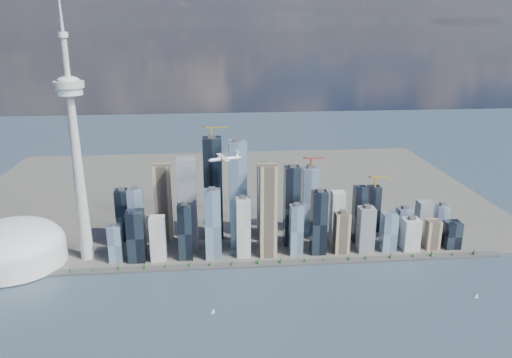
{
  "coord_description": "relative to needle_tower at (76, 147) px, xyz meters",
  "views": [
    {
      "loc": [
        -42.01,
        -644.03,
        465.51
      ],
      "look_at": [
        41.99,
        260.0,
        178.21
      ],
      "focal_mm": 35.0,
      "sensor_mm": 36.0,
      "label": 1
    }
  ],
  "objects": [
    {
      "name": "land",
      "position": [
        300.0,
        390.0,
        -234.34
      ],
      "size": [
        1400.0,
        900.0,
        3.0
      ],
      "primitive_type": "cube",
      "color": "#4C4C47",
      "rests_on": "ground"
    },
    {
      "name": "shoreline_trees",
      "position": [
        300.0,
        -60.0,
        -227.06
      ],
      "size": [
        960.53,
        7.2,
        8.8
      ],
      "color": "#3F2D1E",
      "rests_on": "seawall"
    },
    {
      "name": "seawall",
      "position": [
        300.0,
        -60.0,
        -233.84
      ],
      "size": [
        1100.0,
        22.0,
        4.0
      ],
      "primitive_type": "cube",
      "color": "#383838",
      "rests_on": "ground"
    },
    {
      "name": "skyscraper_cluster",
      "position": [
        359.62,
        26.82,
        -157.43
      ],
      "size": [
        736.0,
        142.0,
        253.01
      ],
      "color": "black",
      "rests_on": "land"
    },
    {
      "name": "sailboat_east",
      "position": [
        717.76,
        -217.8,
        -232.72
      ],
      "size": [
        7.04,
        3.03,
        9.73
      ],
      "rotation": [
        0.0,
        0.0,
        0.2
      ],
      "color": "white",
      "rests_on": "ground"
    },
    {
      "name": "airplane",
      "position": [
        281.89,
        -86.19,
        -5.53
      ],
      "size": [
        62.94,
        56.16,
        15.58
      ],
      "rotation": [
        0.0,
        0.0,
        0.28
      ],
      "color": "white",
      "rests_on": "ground"
    },
    {
      "name": "needle_tower",
      "position": [
        0.0,
        0.0,
        0.0
      ],
      "size": [
        56.0,
        56.0,
        550.5
      ],
      "color": "#AEADA8",
      "rests_on": "land"
    },
    {
      "name": "sailboat_west",
      "position": [
        253.82,
        -223.59,
        -232.84
      ],
      "size": [
        6.72,
        3.37,
        9.36
      ],
      "rotation": [
        0.0,
        0.0,
        0.29
      ],
      "color": "white",
      "rests_on": "ground"
    },
    {
      "name": "dome_stadium",
      "position": [
        -140.0,
        -10.0,
        -196.4
      ],
      "size": [
        200.0,
        200.0,
        86.0
      ],
      "color": "silver",
      "rests_on": "land"
    },
    {
      "name": "ground",
      "position": [
        300.0,
        -310.0,
        -235.84
      ],
      "size": [
        4000.0,
        4000.0,
        0.0
      ],
      "primitive_type": "plane",
      "color": "#2C3B4E",
      "rests_on": "ground"
    }
  ]
}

